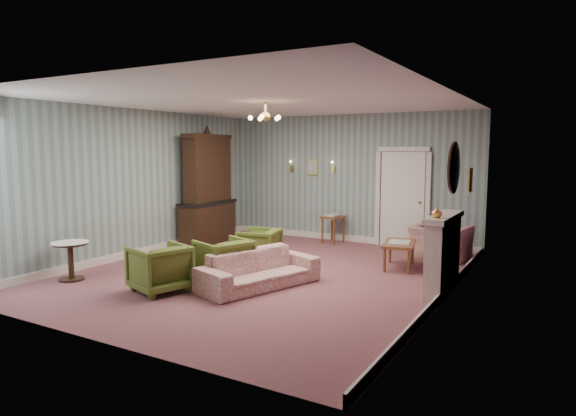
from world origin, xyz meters
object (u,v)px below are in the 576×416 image
Objects in this scene: sofa_chintz at (259,263)px; olive_chair_b at (224,258)px; olive_chair_c at (259,244)px; coffee_table at (399,255)px; pedestal_table at (71,261)px; wingback_chair at (441,237)px; olive_chair_a at (160,266)px; fireplace at (443,253)px; side_table_black at (442,259)px; dresser at (207,186)px.

olive_chair_b is at bearing 111.75° from sofa_chintz.
olive_chair_c is 0.77× the size of coffee_table.
olive_chair_c reaches higher than pedestal_table.
wingback_chair is 1.59× the size of pedestal_table.
olive_chair_a is 4.17m from coffee_table.
fireplace is 5.86m from pedestal_table.
pedestal_table is (-5.15, -3.28, 0.03)m from side_table_black.
side_table_black reaches higher than coffee_table.
coffee_table is (1.49, 2.28, -0.14)m from sofa_chintz.
coffee_table is 1.62× the size of side_table_black.
side_table_black is at bearing 102.76° from fireplace.
side_table_black is 6.11m from pedestal_table.
dresser reaches higher than olive_chair_c.
side_table_black is (3.18, 0.74, -0.07)m from olive_chair_c.
side_table_black is at bearing -29.12° from sofa_chintz.
olive_chair_c is 3.26m from side_table_black.
olive_chair_a is 0.30× the size of dresser.
pedestal_table is at bearing -147.52° from side_table_black.
olive_chair_a is at bearing -63.88° from dresser.
dresser is 4.63m from coffee_table.
coffee_table is at bearing 76.40° from wingback_chair.
side_table_black is (5.30, -0.39, -1.01)m from dresser.
sofa_chintz is 4.02m from dresser.
olive_chair_b is 0.40× the size of sofa_chintz.
fireplace is at bearing -15.81° from dresser.
olive_chair_b is 1.08× the size of olive_chair_c.
wingback_chair is 1.77× the size of side_table_black.
pedestal_table is at bearing -41.68° from olive_chair_b.
fireplace is (2.50, 1.18, 0.20)m from sofa_chintz.
wingback_chair reaches higher than olive_chair_b.
pedestal_table is (0.15, -3.67, -0.98)m from dresser.
fireplace is (0.53, -2.22, 0.14)m from wingback_chair.
pedestal_table reaches higher than coffee_table.
olive_chair_b reaches higher than pedestal_table.
coffee_table is (-1.01, 1.10, -0.34)m from fireplace.
fireplace is at bearing -47.68° from coffee_table.
olive_chair_a is at bearing -18.36° from olive_chair_c.
dresser is 1.85× the size of fireplace.
wingback_chair is at bearing 104.08° from side_table_black.
wingback_chair is 2.28m from fireplace.
olive_chair_c is at bearing -159.02° from coffee_table.
pedestal_table is at bearing 52.85° from wingback_chair.
sofa_chintz is 1.92× the size of wingback_chair.
wingback_chair is (2.86, 2.03, 0.08)m from olive_chair_c.
sofa_chintz is at bearing -41.99° from dresser.
dresser is (-2.36, 2.53, 0.91)m from olive_chair_b.
fireplace reaches higher than side_table_black.
olive_chair_a is 1.01× the size of olive_chair_b.
olive_chair_c is 1.63m from sofa_chintz.
fireplace reaches higher than pedestal_table.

